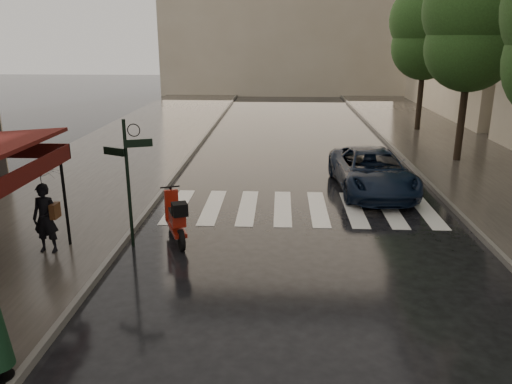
{
  "coord_description": "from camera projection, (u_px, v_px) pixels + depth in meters",
  "views": [
    {
      "loc": [
        2.35,
        -8.06,
        4.87
      ],
      "look_at": [
        1.8,
        3.07,
        1.4
      ],
      "focal_mm": 35.0,
      "sensor_mm": 36.0,
      "label": 1
    }
  ],
  "objects": [
    {
      "name": "ground",
      "position": [
        151.0,
        312.0,
        9.24
      ],
      "size": [
        120.0,
        120.0,
        0.0
      ],
      "primitive_type": "plane",
      "color": "black",
      "rests_on": "ground"
    },
    {
      "name": "sidewalk_near",
      "position": [
        117.0,
        157.0,
        20.88
      ],
      "size": [
        6.0,
        60.0,
        0.12
      ],
      "primitive_type": "cube",
      "color": "#38332D",
      "rests_on": "ground"
    },
    {
      "name": "sidewalk_far",
      "position": [
        475.0,
        161.0,
        20.18
      ],
      "size": [
        5.5,
        60.0,
        0.12
      ],
      "primitive_type": "cube",
      "color": "#38332D",
      "rests_on": "ground"
    },
    {
      "name": "curb_near",
      "position": [
        189.0,
        158.0,
        20.73
      ],
      "size": [
        0.12,
        60.0,
        0.16
      ],
      "primitive_type": "cube",
      "color": "#595651",
      "rests_on": "ground"
    },
    {
      "name": "curb_far",
      "position": [
        405.0,
        160.0,
        20.31
      ],
      "size": [
        0.12,
        60.0,
        0.16
      ],
      "primitive_type": "cube",
      "color": "#595651",
      "rests_on": "ground"
    },
    {
      "name": "crosswalk",
      "position": [
        300.0,
        208.0,
        14.82
      ],
      "size": [
        7.85,
        3.2,
        0.01
      ],
      "color": "silver",
      "rests_on": "ground"
    },
    {
      "name": "signpost",
      "position": [
        128.0,
        173.0,
        11.62
      ],
      "size": [
        1.17,
        0.29,
        3.1
      ],
      "color": "black",
      "rests_on": "ground"
    },
    {
      "name": "tree_mid",
      "position": [
        474.0,
        17.0,
        18.57
      ],
      "size": [
        3.8,
        3.8,
        8.34
      ],
      "color": "black",
      "rests_on": "sidewalk_far"
    },
    {
      "name": "tree_far",
      "position": [
        427.0,
        25.0,
        25.28
      ],
      "size": [
        3.8,
        3.8,
        8.16
      ],
      "color": "black",
      "rests_on": "sidewalk_far"
    },
    {
      "name": "pedestrian_with_umbrella",
      "position": [
        41.0,
        184.0,
        11.1
      ],
      "size": [
        1.01,
        1.03,
        2.43
      ],
      "rotation": [
        0.0,
        0.0,
        -0.06
      ],
      "color": "black",
      "rests_on": "sidewalk_near"
    },
    {
      "name": "scooter",
      "position": [
        176.0,
        219.0,
        12.29
      ],
      "size": [
        0.93,
        1.78,
        1.23
      ],
      "rotation": [
        0.0,
        0.0,
        0.38
      ],
      "color": "black",
      "rests_on": "ground"
    },
    {
      "name": "parked_car",
      "position": [
        372.0,
        171.0,
        16.33
      ],
      "size": [
        2.54,
        5.01,
        1.36
      ],
      "primitive_type": "imported",
      "rotation": [
        0.0,
        0.0,
        0.06
      ],
      "color": "black",
      "rests_on": "ground"
    }
  ]
}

